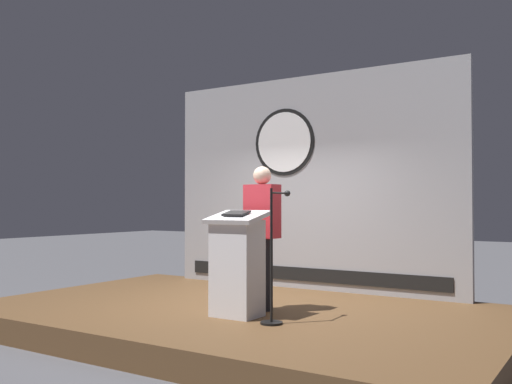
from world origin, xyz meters
TOP-DOWN VIEW (x-y plane):
  - ground_plane at (0.00, 0.00)m, footprint 40.00×40.00m
  - stage_platform at (0.00, 0.00)m, footprint 6.40×4.00m
  - banner_display at (-0.01, 1.85)m, footprint 4.76×0.12m
  - podium at (0.29, -0.49)m, footprint 0.64×0.50m
  - speaker_person at (0.33, -0.01)m, footprint 0.40×0.26m
  - microphone_stand at (0.84, -0.60)m, footprint 0.24×0.50m

SIDE VIEW (x-z plane):
  - ground_plane at x=0.00m, z-range 0.00..0.00m
  - stage_platform at x=0.00m, z-range 0.00..0.30m
  - microphone_stand at x=0.84m, z-range 0.08..1.53m
  - podium at x=0.29m, z-range 0.29..1.50m
  - speaker_person at x=0.33m, z-range 0.32..2.06m
  - banner_display at x=-0.01m, z-range 0.30..3.53m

